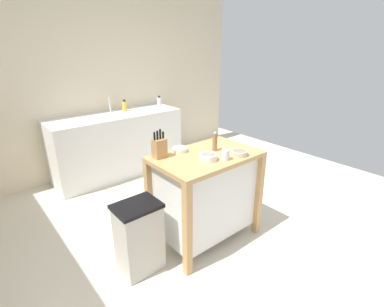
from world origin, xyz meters
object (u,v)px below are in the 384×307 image
(knife_block, at_px, (159,148))
(drinking_cup, at_px, (225,155))
(bowl_ceramic_small, at_px, (180,149))
(trash_bin, at_px, (139,237))
(kitchen_island, at_px, (206,192))
(bowl_stoneware_deep, at_px, (239,153))
(bottle_dish_soap, at_px, (159,103))
(bowl_ceramic_wide, at_px, (208,157))
(sink_faucet, at_px, (110,105))
(pepper_grinder, at_px, (215,142))
(bottle_hand_soap, at_px, (124,106))

(knife_block, bearing_deg, drinking_cup, -45.22)
(bowl_ceramic_small, relative_size, trash_bin, 0.22)
(trash_bin, bearing_deg, kitchen_island, -1.78)
(trash_bin, bearing_deg, bowl_stoneware_deep, -13.55)
(bowl_ceramic_small, bearing_deg, bottle_dish_soap, 61.74)
(bowl_stoneware_deep, relative_size, drinking_cup, 1.62)
(bowl_ceramic_wide, bearing_deg, bowl_stoneware_deep, -17.89)
(bowl_stoneware_deep, distance_m, bottle_dish_soap, 2.14)
(kitchen_island, bearing_deg, trash_bin, 178.22)
(drinking_cup, bearing_deg, bottle_dish_soap, 71.00)
(bowl_ceramic_small, bearing_deg, bowl_stoneware_deep, -49.60)
(bowl_ceramic_wide, height_order, bowl_ceramic_small, bowl_ceramic_wide)
(bowl_ceramic_wide, bearing_deg, sink_faucet, 86.46)
(kitchen_island, height_order, bowl_stoneware_deep, bowl_stoneware_deep)
(knife_block, relative_size, trash_bin, 0.40)
(knife_block, height_order, trash_bin, knife_block)
(knife_block, distance_m, bowl_stoneware_deep, 0.71)
(drinking_cup, xyz_separation_m, sink_faucet, (0.01, 2.26, 0.07))
(kitchen_island, relative_size, bowl_stoneware_deep, 6.51)
(drinking_cup, distance_m, trash_bin, 1.00)
(bowl_ceramic_wide, height_order, bowl_stoneware_deep, bowl_ceramic_wide)
(bowl_ceramic_wide, xyz_separation_m, bowl_stoneware_deep, (0.29, -0.09, -0.01))
(bowl_stoneware_deep, xyz_separation_m, trash_bin, (-0.93, 0.23, -0.59))
(bowl_ceramic_small, bearing_deg, drinking_cup, -66.06)
(bowl_stoneware_deep, xyz_separation_m, pepper_grinder, (-0.08, 0.23, 0.06))
(trash_bin, bearing_deg, bottle_hand_soap, 64.05)
(sink_faucet, bearing_deg, bottle_dish_soap, -16.12)
(bowl_stoneware_deep, xyz_separation_m, bottle_dish_soap, (0.54, 2.07, 0.07))
(bowl_ceramic_small, height_order, pepper_grinder, pepper_grinder)
(kitchen_island, xyz_separation_m, drinking_cup, (0.04, -0.20, 0.43))
(bowl_ceramic_wide, relative_size, pepper_grinder, 0.83)
(trash_bin, height_order, bottle_hand_soap, bottle_hand_soap)
(pepper_grinder, bearing_deg, kitchen_island, -169.43)
(drinking_cup, distance_m, bottle_dish_soap, 2.18)
(knife_block, bearing_deg, bowl_ceramic_small, -0.13)
(bowl_stoneware_deep, bearing_deg, drinking_cup, 177.75)
(knife_block, bearing_deg, sink_faucet, 77.35)
(bowl_ceramic_small, relative_size, sink_faucet, 0.63)
(bowl_ceramic_small, height_order, drinking_cup, drinking_cup)
(kitchen_island, distance_m, bottle_dish_soap, 2.07)
(bowl_ceramic_small, distance_m, bottle_dish_soap, 1.88)
(kitchen_island, xyz_separation_m, bowl_stoneware_deep, (0.21, -0.20, 0.41))
(knife_block, bearing_deg, bowl_ceramic_wide, -48.50)
(kitchen_island, relative_size, sink_faucet, 4.37)
(bowl_ceramic_small, distance_m, bowl_stoneware_deep, 0.54)
(kitchen_island, distance_m, knife_block, 0.63)
(bowl_ceramic_wide, relative_size, bowl_stoneware_deep, 1.04)
(drinking_cup, relative_size, pepper_grinder, 0.50)
(bowl_ceramic_wide, height_order, sink_faucet, sink_faucet)
(bowl_ceramic_wide, height_order, bottle_dish_soap, bottle_dish_soap)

